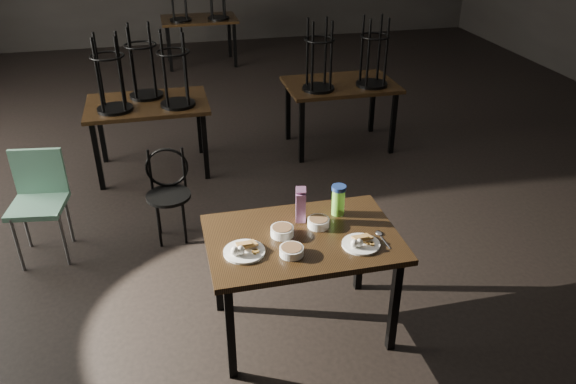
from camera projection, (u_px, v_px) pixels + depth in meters
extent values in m
plane|color=black|center=(296.00, 187.00, 5.64)|extent=(12.00, 12.00, 0.00)
cube|color=black|center=(303.00, 239.00, 3.52)|extent=(1.20, 0.80, 0.04)
cube|color=black|center=(230.00, 332.00, 3.32)|extent=(0.05, 0.05, 0.71)
cube|color=black|center=(394.00, 306.00, 3.53)|extent=(0.05, 0.05, 0.71)
cube|color=black|center=(217.00, 268.00, 3.87)|extent=(0.05, 0.05, 0.71)
cube|color=black|center=(360.00, 249.00, 4.08)|extent=(0.05, 0.05, 0.71)
cylinder|color=white|center=(244.00, 252.00, 3.35)|extent=(0.25, 0.25, 0.02)
cube|color=#A6703B|center=(244.00, 240.00, 3.36)|extent=(0.09, 0.09, 0.04)
cube|color=#A6703B|center=(249.00, 240.00, 3.36)|extent=(0.10, 0.11, 0.03)
ellipsoid|color=white|center=(235.00, 251.00, 3.29)|extent=(0.05, 0.05, 0.06)
ellipsoid|color=white|center=(241.00, 250.00, 3.30)|extent=(0.05, 0.05, 0.06)
cylinder|color=white|center=(361.00, 244.00, 3.42)|extent=(0.23, 0.23, 0.01)
cube|color=#A6703B|center=(360.00, 234.00, 3.43)|extent=(0.08, 0.08, 0.04)
cube|color=#A6703B|center=(364.00, 234.00, 3.43)|extent=(0.10, 0.10, 0.03)
ellipsoid|color=white|center=(354.00, 244.00, 3.36)|extent=(0.04, 0.04, 0.06)
ellipsoid|color=white|center=(359.00, 243.00, 3.37)|extent=(0.04, 0.04, 0.06)
cylinder|color=white|center=(282.00, 231.00, 3.50)|extent=(0.15, 0.15, 0.06)
cylinder|color=brown|center=(282.00, 229.00, 3.49)|extent=(0.12, 0.12, 0.01)
cylinder|color=white|center=(318.00, 223.00, 3.59)|extent=(0.14, 0.14, 0.06)
cylinder|color=brown|center=(318.00, 220.00, 3.58)|extent=(0.12, 0.12, 0.01)
cylinder|color=white|center=(291.00, 251.00, 3.32)|extent=(0.15, 0.15, 0.05)
cylinder|color=brown|center=(292.00, 249.00, 3.32)|extent=(0.12, 0.12, 0.01)
cube|color=#8B197A|center=(301.00, 207.00, 3.62)|extent=(0.08, 0.08, 0.20)
cube|color=#8B197A|center=(301.00, 191.00, 3.56)|extent=(0.08, 0.08, 0.06)
cylinder|color=#7FE543|center=(338.00, 202.00, 3.70)|extent=(0.11, 0.11, 0.18)
cylinder|color=navy|center=(339.00, 188.00, 3.65)|extent=(0.12, 0.12, 0.03)
ellipsoid|color=silver|center=(379.00, 233.00, 3.53)|extent=(0.05, 0.06, 0.01)
cube|color=silver|center=(385.00, 243.00, 3.44)|extent=(0.01, 0.14, 0.00)
cylinder|color=black|center=(169.00, 196.00, 4.63)|extent=(0.37, 0.37, 0.03)
torus|color=black|center=(167.00, 168.00, 4.68)|extent=(0.36, 0.05, 0.36)
cylinder|color=black|center=(183.00, 210.00, 4.84)|extent=(0.02, 0.02, 0.41)
cylinder|color=black|center=(158.00, 212.00, 4.80)|extent=(0.02, 0.02, 0.41)
cylinder|color=black|center=(159.00, 225.00, 4.62)|extent=(0.02, 0.02, 0.41)
cylinder|color=black|center=(184.00, 222.00, 4.67)|extent=(0.02, 0.02, 0.41)
cube|color=#6CA98A|center=(38.00, 206.00, 4.39)|extent=(0.46, 0.46, 0.04)
cube|color=#6CA98A|center=(39.00, 171.00, 4.44)|extent=(0.40, 0.09, 0.38)
cylinder|color=slate|center=(18.00, 245.00, 4.32)|extent=(0.03, 0.03, 0.47)
cylinder|color=slate|center=(64.00, 240.00, 4.39)|extent=(0.03, 0.03, 0.47)
cylinder|color=slate|center=(25.00, 222.00, 4.61)|extent=(0.03, 0.03, 0.47)
cylinder|color=slate|center=(69.00, 217.00, 4.68)|extent=(0.03, 0.03, 0.47)
cube|color=black|center=(147.00, 104.00, 5.62)|extent=(1.20, 0.80, 0.04)
cube|color=black|center=(97.00, 157.00, 5.43)|extent=(0.05, 0.05, 0.71)
cube|color=black|center=(205.00, 147.00, 5.63)|extent=(0.05, 0.05, 0.71)
cube|color=black|center=(101.00, 131.00, 5.97)|extent=(0.05, 0.05, 0.71)
cube|color=black|center=(199.00, 123.00, 6.18)|extent=(0.05, 0.05, 0.71)
cylinder|color=black|center=(115.00, 109.00, 5.41)|extent=(0.34, 0.34, 0.03)
torus|color=black|center=(107.00, 58.00, 5.17)|extent=(0.32, 0.32, 0.02)
cylinder|color=black|center=(121.00, 68.00, 5.34)|extent=(0.03, 0.03, 0.70)
cylinder|color=black|center=(99.00, 70.00, 5.30)|extent=(0.03, 0.03, 0.70)
cylinder|color=black|center=(98.00, 76.00, 5.13)|extent=(0.03, 0.03, 0.70)
cylinder|color=black|center=(120.00, 74.00, 5.17)|extent=(0.03, 0.03, 0.70)
cylinder|color=black|center=(178.00, 104.00, 5.53)|extent=(0.34, 0.34, 0.03)
torus|color=black|center=(173.00, 54.00, 5.29)|extent=(0.32, 0.32, 0.02)
cylinder|color=black|center=(184.00, 64.00, 5.46)|extent=(0.03, 0.03, 0.70)
cylinder|color=black|center=(163.00, 65.00, 5.42)|extent=(0.03, 0.03, 0.70)
cylinder|color=black|center=(164.00, 71.00, 5.25)|extent=(0.03, 0.03, 0.70)
cylinder|color=black|center=(186.00, 70.00, 5.29)|extent=(0.03, 0.03, 0.70)
cylinder|color=black|center=(147.00, 95.00, 5.76)|extent=(0.34, 0.34, 0.03)
torus|color=black|center=(140.00, 47.00, 5.51)|extent=(0.32, 0.32, 0.02)
cylinder|color=black|center=(152.00, 57.00, 5.68)|extent=(0.03, 0.03, 0.70)
cylinder|color=black|center=(132.00, 58.00, 5.64)|extent=(0.03, 0.03, 0.70)
cylinder|color=black|center=(132.00, 64.00, 5.47)|extent=(0.03, 0.03, 0.70)
cylinder|color=black|center=(152.00, 62.00, 5.51)|extent=(0.03, 0.03, 0.70)
cube|color=black|center=(341.00, 85.00, 6.16)|extent=(1.20, 0.80, 0.04)
cube|color=black|center=(302.00, 132.00, 5.96)|extent=(0.05, 0.05, 0.71)
cube|color=black|center=(393.00, 123.00, 6.17)|extent=(0.05, 0.05, 0.71)
cube|color=black|center=(288.00, 111.00, 6.51)|extent=(0.05, 0.05, 0.71)
cube|color=black|center=(372.00, 104.00, 6.72)|extent=(0.05, 0.05, 0.71)
cylinder|color=black|center=(318.00, 88.00, 5.95)|extent=(0.34, 0.34, 0.03)
torus|color=black|center=(320.00, 41.00, 5.71)|extent=(0.32, 0.32, 0.02)
cylinder|color=black|center=(326.00, 51.00, 5.88)|extent=(0.03, 0.03, 0.70)
cylinder|color=black|center=(307.00, 52.00, 5.84)|extent=(0.03, 0.03, 0.70)
cylinder|color=black|center=(312.00, 57.00, 5.67)|extent=(0.03, 0.03, 0.70)
cylinder|color=black|center=(331.00, 56.00, 5.71)|extent=(0.03, 0.03, 0.70)
cylinder|color=black|center=(372.00, 84.00, 6.07)|extent=(0.34, 0.34, 0.03)
torus|color=black|center=(375.00, 37.00, 5.83)|extent=(0.32, 0.32, 0.02)
cylinder|color=black|center=(379.00, 47.00, 6.00)|extent=(0.03, 0.03, 0.70)
cylinder|color=black|center=(362.00, 49.00, 5.96)|extent=(0.03, 0.03, 0.70)
cylinder|color=black|center=(368.00, 53.00, 5.79)|extent=(0.03, 0.03, 0.70)
cylinder|color=black|center=(386.00, 52.00, 5.83)|extent=(0.03, 0.03, 0.70)
cube|color=black|center=(199.00, 19.00, 9.05)|extent=(1.20, 0.80, 0.04)
cube|color=black|center=(170.00, 49.00, 8.85)|extent=(0.05, 0.05, 0.71)
cube|color=black|center=(235.00, 46.00, 9.06)|extent=(0.05, 0.05, 0.71)
cube|color=black|center=(168.00, 40.00, 9.40)|extent=(0.05, 0.05, 0.71)
cube|color=black|center=(229.00, 36.00, 9.61)|extent=(0.05, 0.05, 0.71)
cylinder|color=black|center=(181.00, 20.00, 8.84)|extent=(0.34, 0.34, 0.03)
cylinder|color=black|center=(218.00, 18.00, 8.96)|extent=(0.34, 0.34, 0.03)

